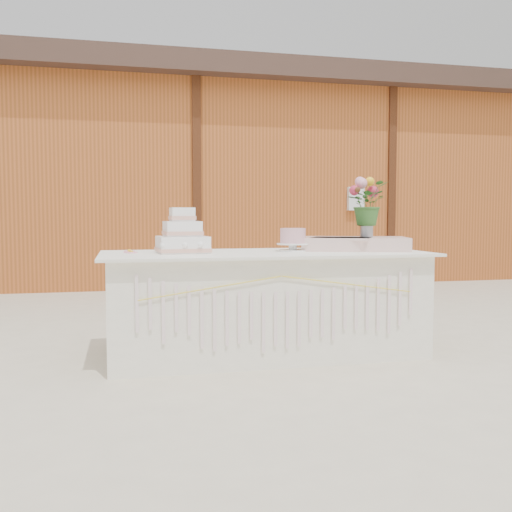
# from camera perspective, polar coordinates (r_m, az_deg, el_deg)

# --- Properties ---
(ground) EXTENTS (80.00, 80.00, 0.00)m
(ground) POSITION_cam_1_polar(r_m,az_deg,el_deg) (4.35, 0.91, -9.77)
(ground) COLOR beige
(ground) RESTS_ON ground
(barn) EXTENTS (12.60, 4.60, 3.30)m
(barn) POSITION_cam_1_polar(r_m,az_deg,el_deg) (10.17, -7.44, 7.58)
(barn) COLOR #AB5323
(barn) RESTS_ON ground
(cake_table) EXTENTS (2.40, 1.00, 0.77)m
(cake_table) POSITION_cam_1_polar(r_m,az_deg,el_deg) (4.27, 0.93, -4.73)
(cake_table) COLOR white
(cake_table) RESTS_ON ground
(wedding_cake) EXTENTS (0.39, 0.39, 0.33)m
(wedding_cake) POSITION_cam_1_polar(r_m,az_deg,el_deg) (4.18, -7.38, 1.84)
(wedding_cake) COLOR white
(wedding_cake) RESTS_ON cake_table
(pink_cake_stand) EXTENTS (0.24, 0.24, 0.18)m
(pink_cake_stand) POSITION_cam_1_polar(r_m,az_deg,el_deg) (4.31, 3.71, 1.76)
(pink_cake_stand) COLOR white
(pink_cake_stand) RESTS_ON cake_table
(satin_runner) EXTENTS (0.92, 0.70, 0.10)m
(satin_runner) POSITION_cam_1_polar(r_m,az_deg,el_deg) (4.53, 9.73, 1.22)
(satin_runner) COLOR beige
(satin_runner) RESTS_ON cake_table
(flower_vase) EXTENTS (0.10, 0.10, 0.14)m
(flower_vase) POSITION_cam_1_polar(r_m,az_deg,el_deg) (4.55, 10.99, 2.74)
(flower_vase) COLOR #B6B6BB
(flower_vase) RESTS_ON satin_runner
(bouquet) EXTENTS (0.41, 0.40, 0.35)m
(bouquet) POSITION_cam_1_polar(r_m,az_deg,el_deg) (4.55, 11.03, 5.79)
(bouquet) COLOR #316126
(bouquet) RESTS_ON flower_vase
(loose_flowers) EXTENTS (0.19, 0.40, 0.02)m
(loose_flowers) POSITION_cam_1_polar(r_m,az_deg,el_deg) (4.24, -12.85, 0.44)
(loose_flowers) COLOR pink
(loose_flowers) RESTS_ON cake_table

